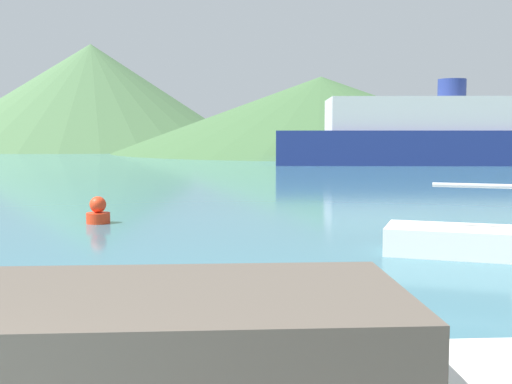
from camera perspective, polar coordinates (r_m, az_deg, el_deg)
ferry_distant at (r=56.46m, az=16.91°, el=4.88°), size 30.00×11.57×7.03m
buoy_marker at (r=19.00m, az=-13.86°, el=-1.75°), size 0.68×0.68×0.78m
hill_west at (r=105.95m, az=-14.40°, el=8.20°), size 50.74×50.74×16.48m
hill_central at (r=84.52m, az=5.77°, el=6.86°), size 53.95×53.95×9.82m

